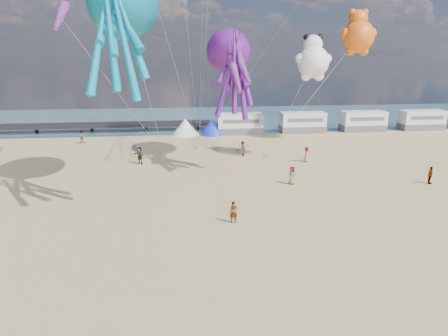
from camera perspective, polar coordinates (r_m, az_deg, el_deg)
ground at (r=21.10m, az=2.68°, el=-17.00°), size 120.00×120.00×0.00m
water at (r=73.39m, az=-4.22°, el=7.10°), size 120.00×120.00×0.00m
pier at (r=67.16m, az=-28.50°, el=5.19°), size 60.00×3.00×0.50m
motorhome_0 at (r=58.97m, az=2.27°, el=6.36°), size 6.60×2.50×3.00m
motorhome_1 at (r=61.14m, az=11.16°, el=6.42°), size 6.60×2.50×3.00m
motorhome_2 at (r=64.65m, az=19.26°, el=6.34°), size 6.60×2.50×3.00m
motorhome_3 at (r=69.29m, az=26.40°, el=6.16°), size 6.60×2.50×3.00m
tent_white at (r=58.35m, az=-5.56°, el=5.89°), size 4.00×4.00×2.40m
tent_blue at (r=58.55m, az=-1.63°, el=5.99°), size 4.00×4.00×2.40m
standing_person at (r=28.10m, az=1.40°, el=-6.35°), size 0.59×0.41×1.56m
beachgoer_0 at (r=44.47m, az=11.70°, el=1.90°), size 0.65×0.73×1.67m
beachgoer_1 at (r=55.92m, az=-19.66°, el=4.21°), size 0.89×0.63×1.72m
beachgoer_3 at (r=40.84m, az=27.37°, el=-0.93°), size 1.20×1.09×1.62m
beachgoer_4 at (r=43.80m, az=-11.96°, el=1.78°), size 1.11×1.05×1.84m
beachgoer_6 at (r=36.67m, az=9.71°, el=-1.05°), size 0.64×0.72×1.66m
beachgoer_7 at (r=46.17m, az=2.64°, el=2.76°), size 0.70×0.92×1.69m
sandbag_a at (r=46.75m, az=-8.54°, el=1.84°), size 0.50×0.35×0.22m
sandbag_b at (r=48.51m, az=2.28°, el=2.53°), size 0.50×0.35×0.22m
sandbag_c at (r=45.65m, az=5.99°, el=1.58°), size 0.50×0.35×0.22m
sandbag_d at (r=50.40m, az=3.34°, el=3.03°), size 0.50×0.35×0.22m
sandbag_e at (r=50.34m, az=-3.61°, el=3.02°), size 0.50×0.35×0.22m
kite_octopus_teal at (r=34.97m, az=-14.23°, el=21.82°), size 7.98×11.56×12.15m
kite_octopus_purple at (r=44.13m, az=0.60°, el=16.34°), size 4.84×10.00×11.12m
kite_panda at (r=43.98m, az=12.64°, el=14.54°), size 4.56×4.37×5.63m
kite_teddy_orange at (r=53.92m, az=18.65°, el=17.34°), size 6.05×5.92×6.58m
windsock_left at (r=41.94m, az=-22.34°, el=19.38°), size 1.90×7.23×7.15m
windsock_mid at (r=38.82m, az=2.57°, el=14.39°), size 1.45×6.68×6.62m
windsock_right at (r=37.25m, az=1.60°, el=13.20°), size 1.09×5.69×5.66m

